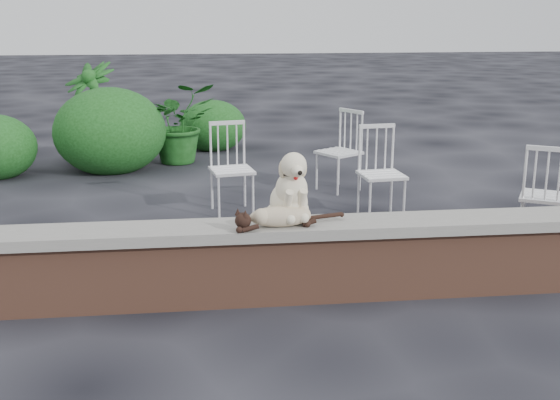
{
  "coord_description": "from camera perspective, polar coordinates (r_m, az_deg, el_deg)",
  "views": [
    {
      "loc": [
        -1.3,
        -4.72,
        2.06
      ],
      "look_at": [
        -0.71,
        0.2,
        0.7
      ],
      "focal_mm": 44.52,
      "sensor_mm": 36.0,
      "label": 1
    }
  ],
  "objects": [
    {
      "name": "dog",
      "position": [
        4.99,
        0.73,
        1.27
      ],
      "size": [
        0.42,
        0.51,
        0.53
      ],
      "primitive_type": null,
      "rotation": [
        0.0,
        0.0,
        0.17
      ],
      "color": "beige",
      "rests_on": "capstone"
    },
    {
      "name": "potted_plant_b",
      "position": [
        10.08,
        -15.25,
        6.98
      ],
      "size": [
        1.09,
        1.09,
        1.38
      ],
      "primitive_type": "imported",
      "rotation": [
        0.0,
        0.0,
        -0.71
      ],
      "color": "#144012",
      "rests_on": "ground"
    },
    {
      "name": "chair_d",
      "position": [
        8.16,
        4.85,
        4.04
      ],
      "size": [
        0.77,
        0.77,
        0.94
      ],
      "primitive_type": null,
      "rotation": [
        0.0,
        0.0,
        -1.0
      ],
      "color": "white",
      "rests_on": "ground"
    },
    {
      "name": "brick_wall",
      "position": [
        5.22,
        8.11,
        -5.1
      ],
      "size": [
        6.0,
        0.3,
        0.5
      ],
      "primitive_type": "cube",
      "color": "brown",
      "rests_on": "ground"
    },
    {
      "name": "potted_plant_a",
      "position": [
        9.75,
        -8.28,
        6.31
      ],
      "size": [
        1.21,
        1.12,
        1.11
      ],
      "primitive_type": "imported",
      "rotation": [
        0.0,
        0.0,
        0.3
      ],
      "color": "#144012",
      "rests_on": "ground"
    },
    {
      "name": "chair_c",
      "position": [
        6.62,
        20.98,
        0.41
      ],
      "size": [
        0.76,
        0.76,
        0.94
      ],
      "primitive_type": null,
      "rotation": [
        0.0,
        0.0,
        2.62
      ],
      "color": "white",
      "rests_on": "ground"
    },
    {
      "name": "capstone",
      "position": [
        5.13,
        8.23,
        -2.06
      ],
      "size": [
        6.2,
        0.4,
        0.08
      ],
      "primitive_type": "cube",
      "color": "slate",
      "rests_on": "brick_wall"
    },
    {
      "name": "chair_a",
      "position": [
        7.23,
        -3.98,
        2.59
      ],
      "size": [
        0.65,
        0.65,
        0.94
      ],
      "primitive_type": null,
      "rotation": [
        0.0,
        0.0,
        0.17
      ],
      "color": "white",
      "rests_on": "ground"
    },
    {
      "name": "cat",
      "position": [
        4.89,
        0.02,
        -1.26
      ],
      "size": [
        1.01,
        0.4,
        0.17
      ],
      "primitive_type": null,
      "rotation": [
        0.0,
        0.0,
        0.17
      ],
      "color": "tan",
      "rests_on": "capstone"
    },
    {
      "name": "chair_b",
      "position": [
        7.08,
        8.37,
        2.19
      ],
      "size": [
        0.61,
        0.61,
        0.94
      ],
      "primitive_type": null,
      "rotation": [
        0.0,
        0.0,
        0.09
      ],
      "color": "white",
      "rests_on": "ground"
    },
    {
      "name": "ground",
      "position": [
        5.31,
        8.0,
        -7.63
      ],
      "size": [
        60.0,
        60.0,
        0.0
      ],
      "primitive_type": "plane",
      "color": "black",
      "rests_on": "ground"
    },
    {
      "name": "shrubbery",
      "position": [
        9.63,
        -14.03,
        5.29
      ],
      "size": [
        3.84,
        2.46,
        1.16
      ],
      "color": "#144012",
      "rests_on": "ground"
    }
  ]
}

